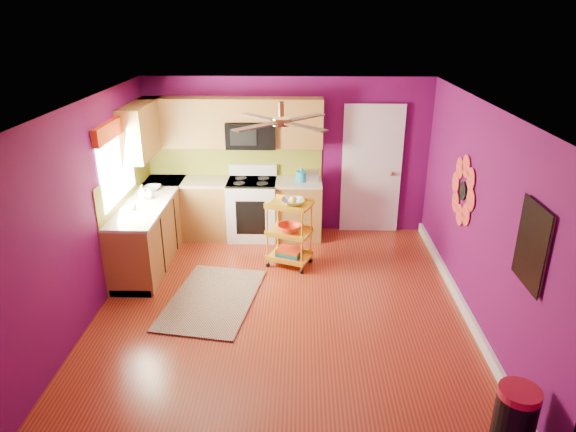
{
  "coord_description": "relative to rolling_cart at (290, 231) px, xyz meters",
  "views": [
    {
      "loc": [
        0.22,
        -5.46,
        3.44
      ],
      "look_at": [
        0.07,
        0.4,
        1.07
      ],
      "focal_mm": 32.0,
      "sensor_mm": 36.0,
      "label": 1
    }
  ],
  "objects": [
    {
      "name": "ground",
      "position": [
        -0.07,
        -1.16,
        -0.54
      ],
      "size": [
        5.0,
        5.0,
        0.0
      ],
      "primitive_type": "plane",
      "color": "maroon",
      "rests_on": "ground"
    },
    {
      "name": "room_envelope",
      "position": [
        -0.05,
        -1.16,
        1.09
      ],
      "size": [
        4.54,
        5.04,
        2.52
      ],
      "color": "#5B0A4D",
      "rests_on": "ground"
    },
    {
      "name": "lower_cabinets",
      "position": [
        -1.42,
        0.65,
        -0.11
      ],
      "size": [
        2.81,
        2.31,
        0.94
      ],
      "color": "brown",
      "rests_on": "ground"
    },
    {
      "name": "electric_range",
      "position": [
        -0.62,
        1.01,
        -0.06
      ],
      "size": [
        0.76,
        0.66,
        1.13
      ],
      "color": "white",
      "rests_on": "ground"
    },
    {
      "name": "upper_cabinetry",
      "position": [
        -1.32,
        1.01,
        1.26
      ],
      "size": [
        2.8,
        2.3,
        1.26
      ],
      "color": "brown",
      "rests_on": "ground"
    },
    {
      "name": "left_window",
      "position": [
        -2.29,
        -0.11,
        1.19
      ],
      "size": [
        0.08,
        1.35,
        1.08
      ],
      "color": "white",
      "rests_on": "ground"
    },
    {
      "name": "panel_door",
      "position": [
        1.28,
        1.3,
        0.48
      ],
      "size": [
        0.95,
        0.11,
        2.15
      ],
      "color": "white",
      "rests_on": "ground"
    },
    {
      "name": "right_wall_art",
      "position": [
        2.15,
        -1.5,
        0.9
      ],
      "size": [
        0.04,
        2.74,
        1.04
      ],
      "color": "black",
      "rests_on": "ground"
    },
    {
      "name": "ceiling_fan",
      "position": [
        -0.07,
        -0.96,
        1.75
      ],
      "size": [
        1.01,
        1.01,
        0.26
      ],
      "color": "#BF8C3F",
      "rests_on": "ground"
    },
    {
      "name": "shag_rug",
      "position": [
        -0.96,
        -0.99,
        -0.53
      ],
      "size": [
        1.26,
        1.8,
        0.02
      ],
      "primitive_type": "cube",
      "rotation": [
        0.0,
        0.0,
        -0.16
      ],
      "color": "black",
      "rests_on": "ground"
    },
    {
      "name": "rolling_cart",
      "position": [
        0.0,
        0.0,
        0.0
      ],
      "size": [
        0.7,
        0.61,
        1.06
      ],
      "color": "yellow",
      "rests_on": "ground"
    },
    {
      "name": "trash_can",
      "position": [
        1.91,
        -3.33,
        -0.22
      ],
      "size": [
        0.34,
        0.37,
        0.64
      ],
      "color": "black",
      "rests_on": "ground"
    },
    {
      "name": "teal_kettle",
      "position": [
        0.16,
        1.03,
        0.48
      ],
      "size": [
        0.18,
        0.18,
        0.21
      ],
      "color": "teal",
      "rests_on": "lower_cabinets"
    },
    {
      "name": "toaster",
      "position": [
        0.31,
        1.04,
        0.49
      ],
      "size": [
        0.22,
        0.15,
        0.18
      ],
      "primitive_type": "cube",
      "color": "beige",
      "rests_on": "lower_cabinets"
    },
    {
      "name": "soap_bottle_a",
      "position": [
        -2.1,
        0.18,
        0.5
      ],
      "size": [
        0.09,
        0.09,
        0.2
      ],
      "primitive_type": "imported",
      "color": "#EA3F72",
      "rests_on": "lower_cabinets"
    },
    {
      "name": "soap_bottle_b",
      "position": [
        -2.0,
        0.17,
        0.48
      ],
      "size": [
        0.13,
        0.13,
        0.16
      ],
      "primitive_type": "imported",
      "color": "white",
      "rests_on": "lower_cabinets"
    },
    {
      "name": "counter_dish",
      "position": [
        -2.06,
        0.56,
        0.43
      ],
      "size": [
        0.23,
        0.23,
        0.06
      ],
      "primitive_type": "imported",
      "color": "white",
      "rests_on": "lower_cabinets"
    },
    {
      "name": "counter_cup",
      "position": [
        -2.11,
        -0.27,
        0.44
      ],
      "size": [
        0.11,
        0.11,
        0.09
      ],
      "primitive_type": "imported",
      "color": "white",
      "rests_on": "lower_cabinets"
    }
  ]
}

